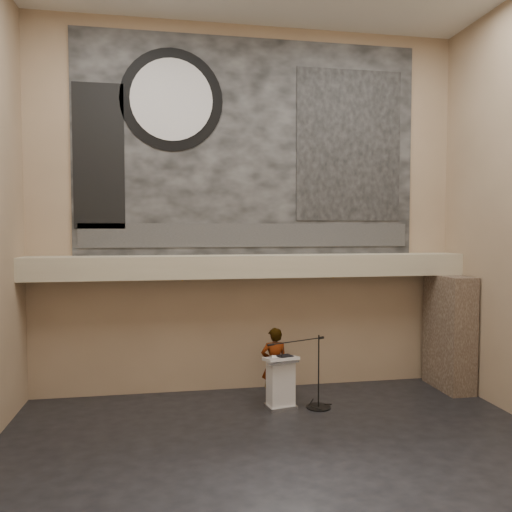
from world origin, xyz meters
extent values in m
plane|color=black|center=(0.00, 0.00, 0.00)|extent=(10.00, 10.00, 0.00)
cube|color=#8E755A|center=(0.00, 4.00, 4.25)|extent=(10.00, 0.02, 8.50)
cube|color=#8E755A|center=(0.00, -4.00, 4.25)|extent=(10.00, 0.02, 8.50)
cube|color=tan|center=(0.00, 3.60, 2.95)|extent=(10.00, 0.80, 0.50)
cylinder|color=#B2893D|center=(-1.60, 3.55, 2.67)|extent=(0.04, 0.04, 0.06)
cylinder|color=#B2893D|center=(1.90, 3.55, 2.67)|extent=(0.04, 0.04, 0.06)
cube|color=black|center=(0.00, 3.97, 5.70)|extent=(8.00, 0.05, 5.00)
cube|color=#2F2F2F|center=(0.00, 3.93, 3.65)|extent=(7.76, 0.02, 0.55)
cylinder|color=black|center=(-1.80, 3.93, 6.70)|extent=(2.30, 0.02, 2.30)
cylinder|color=silver|center=(-1.80, 3.91, 6.70)|extent=(1.84, 0.02, 1.84)
cube|color=black|center=(2.40, 3.93, 5.80)|extent=(2.60, 0.02, 3.60)
cube|color=black|center=(-3.40, 3.93, 5.40)|extent=(1.10, 0.02, 3.20)
cube|color=#443529|center=(4.65, 3.15, 1.35)|extent=(0.60, 1.40, 2.70)
cube|color=silver|center=(0.41, 2.53, 0.04)|extent=(0.68, 0.56, 0.08)
cube|color=silver|center=(0.41, 2.53, 0.56)|extent=(0.59, 0.46, 0.96)
cube|color=silver|center=(0.41, 2.51, 1.07)|extent=(0.75, 0.60, 0.13)
cube|color=black|center=(0.50, 2.50, 1.12)|extent=(0.35, 0.32, 0.04)
cube|color=silver|center=(0.33, 2.49, 1.10)|extent=(0.29, 0.36, 0.00)
imported|color=white|center=(0.38, 3.03, 0.81)|extent=(0.60, 0.40, 1.63)
cylinder|color=black|center=(1.21, 2.42, 0.01)|extent=(0.52, 0.52, 0.02)
cylinder|color=black|center=(1.21, 2.42, 0.78)|extent=(0.03, 0.03, 1.56)
cylinder|color=black|center=(0.65, 2.21, 1.50)|extent=(1.26, 0.50, 0.02)
camera|label=1|loc=(-1.89, -7.60, 3.77)|focal=35.00mm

